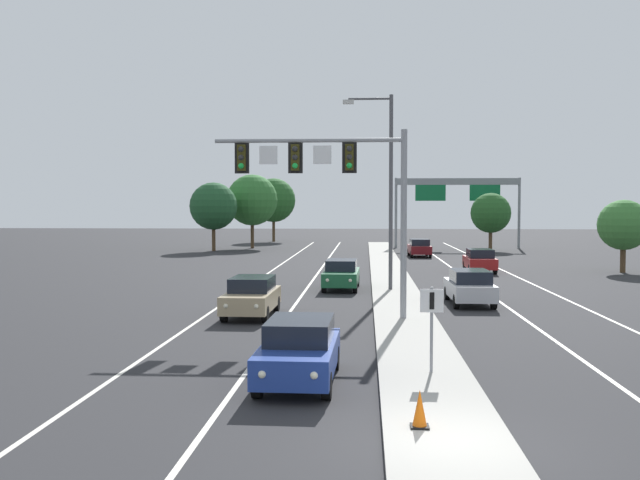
% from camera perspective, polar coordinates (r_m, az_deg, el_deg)
% --- Properties ---
extents(ground_plane, '(260.00, 260.00, 0.00)m').
position_cam_1_polar(ground_plane, '(13.77, 10.31, -16.05)').
color(ground_plane, '#28282B').
extents(median_island, '(2.40, 110.00, 0.15)m').
position_cam_1_polar(median_island, '(31.29, 6.49, -5.30)').
color(median_island, '#9E9B93').
rests_on(median_island, ground).
extents(lane_stripe_oncoming_center, '(0.14, 100.00, 0.01)m').
position_cam_1_polar(lane_stripe_oncoming_center, '(38.34, -1.08, -3.92)').
color(lane_stripe_oncoming_center, silver).
rests_on(lane_stripe_oncoming_center, ground).
extents(lane_stripe_receding_center, '(0.14, 100.00, 0.01)m').
position_cam_1_polar(lane_stripe_receding_center, '(38.71, 12.96, -3.93)').
color(lane_stripe_receding_center, silver).
rests_on(lane_stripe_receding_center, ground).
extents(edge_stripe_left, '(0.14, 100.00, 0.01)m').
position_cam_1_polar(edge_stripe_left, '(38.75, -5.96, -3.87)').
color(edge_stripe_left, silver).
rests_on(edge_stripe_left, ground).
extents(edge_stripe_right, '(0.14, 100.00, 0.01)m').
position_cam_1_polar(edge_stripe_right, '(39.38, 17.72, -3.87)').
color(edge_stripe_right, silver).
rests_on(edge_stripe_right, ground).
extents(overhead_signal_mast, '(7.39, 0.44, 7.20)m').
position_cam_1_polar(overhead_signal_mast, '(27.28, 1.29, 4.97)').
color(overhead_signal_mast, gray).
rests_on(overhead_signal_mast, median_island).
extents(median_sign_post, '(0.60, 0.10, 2.20)m').
position_cam_1_polar(median_sign_post, '(18.58, 8.95, -6.10)').
color(median_sign_post, gray).
rests_on(median_sign_post, median_island).
extents(street_lamp_median, '(2.58, 0.28, 10.00)m').
position_cam_1_polar(street_lamp_median, '(36.81, 5.36, 4.82)').
color(street_lamp_median, '#4C4C51').
rests_on(street_lamp_median, median_island).
extents(car_oncoming_blue, '(1.89, 4.50, 1.58)m').
position_cam_1_polar(car_oncoming_blue, '(18.03, -1.66, -8.81)').
color(car_oncoming_blue, navy).
rests_on(car_oncoming_blue, ground).
extents(car_oncoming_tan, '(1.88, 4.49, 1.58)m').
position_cam_1_polar(car_oncoming_tan, '(28.82, -5.50, -4.49)').
color(car_oncoming_tan, tan).
rests_on(car_oncoming_tan, ground).
extents(car_oncoming_green, '(1.91, 4.50, 1.58)m').
position_cam_1_polar(car_oncoming_green, '(37.94, 1.72, -2.75)').
color(car_oncoming_green, '#195633').
rests_on(car_oncoming_green, ground).
extents(car_receding_silver, '(1.87, 4.49, 1.58)m').
position_cam_1_polar(car_receding_silver, '(32.78, 11.92, -3.67)').
color(car_receding_silver, '#B7B7BC').
rests_on(car_receding_silver, ground).
extents(car_receding_red, '(1.89, 4.50, 1.58)m').
position_cam_1_polar(car_receding_red, '(49.03, 12.69, -1.59)').
color(car_receding_red, maroon).
rests_on(car_receding_red, ground).
extents(car_receding_darkred, '(1.89, 4.50, 1.58)m').
position_cam_1_polar(car_receding_darkred, '(63.30, 7.98, -0.60)').
color(car_receding_darkred, '#5B0F14').
rests_on(car_receding_darkred, ground).
extents(traffic_cone_median_nose, '(0.36, 0.36, 0.74)m').
position_cam_1_polar(traffic_cone_median_nose, '(14.21, 8.01, -13.29)').
color(traffic_cone_median_nose, black).
rests_on(traffic_cone_median_nose, median_island).
extents(highway_sign_gantry, '(13.28, 0.42, 7.50)m').
position_cam_1_polar(highway_sign_gantry, '(77.02, 10.97, 3.93)').
color(highway_sign_gantry, gray).
rests_on(highway_sign_gantry, ground).
extents(tree_far_right_b, '(4.01, 4.01, 5.81)m').
position_cam_1_polar(tree_far_right_b, '(73.20, 13.54, 2.11)').
color(tree_far_right_b, '#4C3823').
rests_on(tree_far_right_b, ground).
extents(tree_far_left_a, '(5.55, 5.55, 8.03)m').
position_cam_1_polar(tree_far_left_a, '(90.12, -3.75, 3.20)').
color(tree_far_left_a, '#4C3823').
rests_on(tree_far_left_a, ground).
extents(tree_far_left_c, '(4.74, 4.74, 6.86)m').
position_cam_1_polar(tree_far_left_c, '(71.62, -8.55, 2.70)').
color(tree_far_left_c, '#4C3823').
rests_on(tree_far_left_c, ground).
extents(tree_far_right_c, '(3.38, 3.38, 4.89)m').
position_cam_1_polar(tree_far_right_c, '(51.69, 23.18, 1.11)').
color(tree_far_right_c, '#4C3823').
rests_on(tree_far_right_c, ground).
extents(tree_far_left_b, '(5.42, 5.42, 7.85)m').
position_cam_1_polar(tree_far_left_b, '(75.77, -5.46, 3.21)').
color(tree_far_left_b, '#4C3823').
rests_on(tree_far_left_b, ground).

